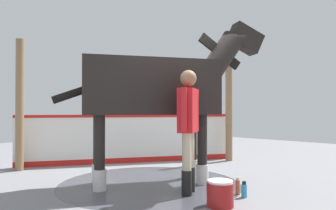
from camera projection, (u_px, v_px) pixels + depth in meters
The scene contains 10 objects.
ground_plane at pixel (156, 178), 5.58m from camera, with size 16.00×16.00×0.02m, color gray.
wet_patch at pixel (150, 183), 5.15m from camera, with size 2.95×2.95×0.00m, color #42444C.
barrier_wall at pixel (131, 140), 7.16m from camera, with size 4.19×2.71×1.09m.
roof_post_near at pixel (229, 105), 7.46m from camera, with size 0.16×0.16×2.61m, color olive.
roof_post_far at pixel (20, 105), 6.27m from camera, with size 0.16×0.16×2.61m, color olive.
horse at pixel (158, 89), 5.20m from camera, with size 3.12×2.17×2.75m.
handler at pixel (188, 121), 4.56m from camera, with size 0.64×0.43×1.78m.
wash_bucket at pixel (220, 194), 3.95m from camera, with size 0.34×0.34×0.33m.
bottle_shampoo at pixel (244, 190), 4.35m from camera, with size 0.08×0.08×0.22m.
bottle_spray at pixel (238, 186), 4.51m from camera, with size 0.06×0.06×0.25m.
Camera 1 is at (3.99, 3.92, 1.22)m, focal length 33.77 mm.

